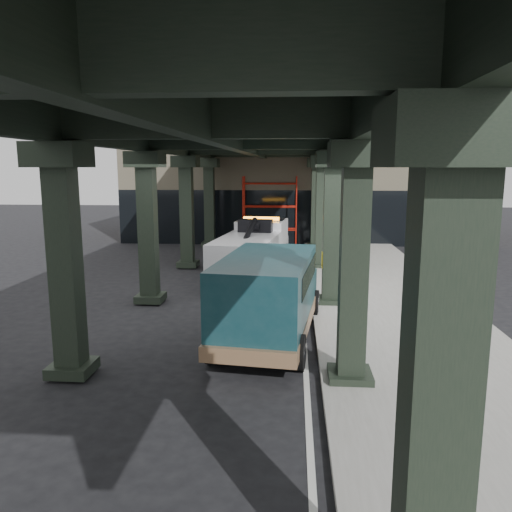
% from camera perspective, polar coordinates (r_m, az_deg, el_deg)
% --- Properties ---
extents(ground, '(90.00, 90.00, 0.00)m').
position_cam_1_polar(ground, '(14.73, -1.25, -7.69)').
color(ground, black).
rests_on(ground, ground).
extents(sidewalk, '(5.00, 40.00, 0.15)m').
position_cam_1_polar(sidewalk, '(16.85, 14.93, -5.48)').
color(sidewalk, gray).
rests_on(sidewalk, ground).
extents(lane_stripe, '(0.12, 38.00, 0.01)m').
position_cam_1_polar(lane_stripe, '(16.58, 5.32, -5.67)').
color(lane_stripe, silver).
rests_on(lane_stripe, ground).
extents(viaduct, '(7.40, 32.00, 6.40)m').
position_cam_1_polar(viaduct, '(16.09, -2.06, 13.51)').
color(viaduct, black).
rests_on(viaduct, ground).
extents(building, '(22.00, 10.00, 8.00)m').
position_cam_1_polar(building, '(33.97, 5.49, 9.21)').
color(building, '#C6B793').
rests_on(building, ground).
extents(scaffolding, '(3.08, 0.88, 4.00)m').
position_cam_1_polar(scaffolding, '(28.74, 1.61, 5.32)').
color(scaffolding, red).
rests_on(scaffolding, ground).
extents(tow_truck, '(2.94, 7.64, 2.45)m').
position_cam_1_polar(tow_truck, '(20.87, -0.24, 0.98)').
color(tow_truck, black).
rests_on(tow_truck, ground).
extents(towed_van, '(2.84, 5.88, 2.30)m').
position_cam_1_polar(towed_van, '(12.99, 1.48, -4.46)').
color(towed_van, '#10353C').
rests_on(towed_van, ground).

